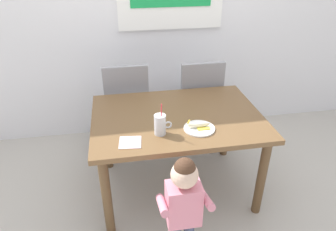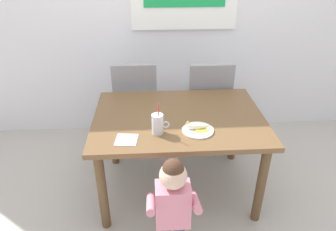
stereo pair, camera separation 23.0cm
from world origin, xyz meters
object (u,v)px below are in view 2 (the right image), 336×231
object	(u,v)px
toddler_standing	(173,200)
paper_napkin	(126,140)
dining_table	(178,126)
dining_chair_right	(208,100)
snack_plate	(198,130)
dining_chair_left	(136,100)
milk_cup	(158,125)
peeled_banana	(198,127)

from	to	relation	value
toddler_standing	paper_napkin	bearing A→B (deg)	128.30
dining_table	paper_napkin	world-z (taller)	paper_napkin
dining_chair_right	snack_plate	distance (m)	0.95
snack_plate	dining_chair_left	bearing A→B (deg)	117.48
dining_chair_right	toddler_standing	world-z (taller)	dining_chair_right
dining_chair_right	milk_cup	size ratio (longest dim) A/B	3.82
toddler_standing	snack_plate	distance (m)	0.56
dining_chair_right	toddler_standing	xyz separation A→B (m)	(-0.46, -1.35, -0.02)
dining_chair_left	paper_napkin	size ratio (longest dim) A/B	6.40
dining_chair_left	milk_cup	bearing A→B (deg)	101.70
peeled_banana	snack_plate	bearing A→B (deg)	-79.21
snack_plate	peeled_banana	distance (m)	0.03
dining_chair_right	toddler_standing	distance (m)	1.43
dining_table	snack_plate	size ratio (longest dim) A/B	5.82
dining_table	paper_napkin	distance (m)	0.52
dining_chair_right	milk_cup	xyz separation A→B (m)	(-0.53, -0.90, 0.26)
dining_chair_left	paper_napkin	bearing A→B (deg)	88.60
paper_napkin	snack_plate	bearing A→B (deg)	9.64
snack_plate	paper_napkin	bearing A→B (deg)	-170.36
dining_table	toddler_standing	world-z (taller)	toddler_standing
dining_chair_left	dining_chair_right	xyz separation A→B (m)	(0.73, -0.04, 0.00)
snack_plate	peeled_banana	xyz separation A→B (m)	(-0.00, 0.01, 0.03)
dining_chair_right	milk_cup	world-z (taller)	milk_cup
dining_chair_right	peeled_banana	size ratio (longest dim) A/B	5.58
snack_plate	paper_napkin	distance (m)	0.52
paper_napkin	milk_cup	bearing A→B (deg)	19.14
dining_chair_left	snack_plate	xyz separation A→B (m)	(0.49, -0.94, 0.20)
milk_cup	paper_napkin	world-z (taller)	milk_cup
dining_table	peeled_banana	world-z (taller)	peeled_banana
milk_cup	dining_chair_left	bearing A→B (deg)	101.70
toddler_standing	paper_napkin	world-z (taller)	toddler_standing
paper_napkin	dining_table	bearing A→B (deg)	39.08
toddler_standing	paper_napkin	xyz separation A→B (m)	(-0.30, 0.38, 0.22)
dining_chair_right	milk_cup	distance (m)	1.08
dining_chair_right	milk_cup	bearing A→B (deg)	59.46
dining_chair_right	peeled_banana	distance (m)	0.94
paper_napkin	dining_chair_left	bearing A→B (deg)	88.60
dining_table	dining_chair_left	world-z (taller)	dining_chair_left
dining_chair_right	snack_plate	world-z (taller)	dining_chair_right
snack_plate	paper_napkin	world-z (taller)	snack_plate
dining_table	dining_chair_right	size ratio (longest dim) A/B	1.39
milk_cup	toddler_standing	bearing A→B (deg)	-80.46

